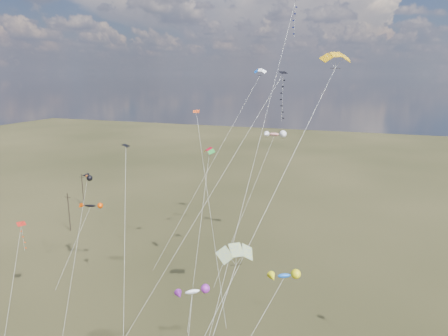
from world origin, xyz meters
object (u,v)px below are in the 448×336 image
(utility_pole_near, at_px, (69,212))
(diamond_black_high, at_px, (273,111))
(utility_pole_far, at_px, (83,190))
(parafoil_yellow, at_px, (335,56))
(novelty_black_orange, at_px, (90,206))

(utility_pole_near, height_order, diamond_black_high, diamond_black_high)
(utility_pole_far, height_order, parafoil_yellow, parafoil_yellow)
(utility_pole_near, relative_size, utility_pole_far, 1.00)
(utility_pole_near, relative_size, diamond_black_high, 0.25)
(utility_pole_far, xyz_separation_m, novelty_black_orange, (23.99, -26.86, 7.21))
(parafoil_yellow, bearing_deg, novelty_black_orange, 161.85)
(utility_pole_far, bearing_deg, parafoil_yellow, -32.62)
(parafoil_yellow, xyz_separation_m, novelty_black_orange, (-36.86, 12.08, -21.56))
(utility_pole_near, height_order, utility_pole_far, same)
(utility_pole_near, distance_m, utility_pole_far, 16.12)
(utility_pole_far, bearing_deg, novelty_black_orange, -48.22)
(utility_pole_near, distance_m, parafoil_yellow, 65.13)
(utility_pole_far, relative_size, diamond_black_high, 0.25)
(utility_pole_near, xyz_separation_m, diamond_black_high, (44.52, -11.92, 22.84))
(novelty_black_orange, bearing_deg, utility_pole_near, 141.21)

